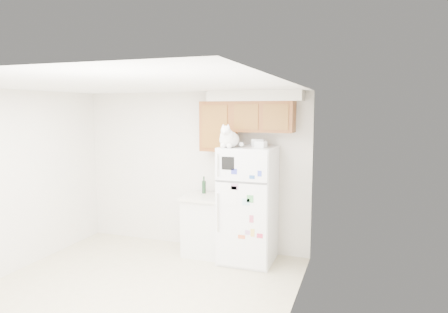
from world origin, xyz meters
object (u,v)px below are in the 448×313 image
at_px(refrigerator, 248,205).
at_px(storage_box_back, 259,142).
at_px(base_counter, 206,225).
at_px(bottle_amber, 218,185).
at_px(cat, 229,138).
at_px(storage_box_front, 261,144).
at_px(bottle_green, 204,185).

xyz_separation_m(refrigerator, storage_box_back, (0.11, 0.17, 0.90)).
xyz_separation_m(base_counter, bottle_amber, (0.13, 0.18, 0.60)).
bearing_deg(storage_box_back, cat, -125.91).
height_order(refrigerator, storage_box_back, storage_box_back).
xyz_separation_m(base_counter, cat, (0.47, -0.29, 1.37)).
height_order(storage_box_front, bottle_amber, storage_box_front).
relative_size(refrigerator, base_counter, 1.85).
xyz_separation_m(cat, storage_box_back, (0.33, 0.39, -0.08)).
bearing_deg(bottle_amber, storage_box_back, -7.41).
bearing_deg(base_counter, bottle_amber, 55.52).
xyz_separation_m(base_counter, storage_box_back, (0.80, 0.10, 1.29)).
bearing_deg(storage_box_back, refrigerator, -118.53).
bearing_deg(storage_box_front, storage_box_back, 126.28).
relative_size(cat, bottle_green, 1.80).
bearing_deg(refrigerator, storage_box_back, 57.03).
relative_size(base_counter, cat, 1.89).
distance_m(cat, storage_box_back, 0.52).
bearing_deg(storage_box_front, bottle_green, 179.62).
bearing_deg(cat, base_counter, 147.86).
bearing_deg(storage_box_back, storage_box_front, -64.81).
height_order(storage_box_back, storage_box_front, storage_box_back).
xyz_separation_m(storage_box_back, bottle_green, (-0.89, 0.04, -0.70)).
bearing_deg(bottle_green, storage_box_back, -2.81).
distance_m(base_counter, cat, 1.47).
bearing_deg(storage_box_front, base_counter, -173.33).
bearing_deg(refrigerator, storage_box_front, -18.01).
xyz_separation_m(storage_box_back, bottle_amber, (-0.67, 0.09, -0.69)).
relative_size(base_counter, bottle_amber, 3.19).
bearing_deg(bottle_amber, storage_box_front, -22.93).
bearing_deg(bottle_amber, refrigerator, -24.59).
xyz_separation_m(refrigerator, storage_box_front, (0.20, -0.06, 0.89)).
bearing_deg(refrigerator, bottle_amber, 155.41).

